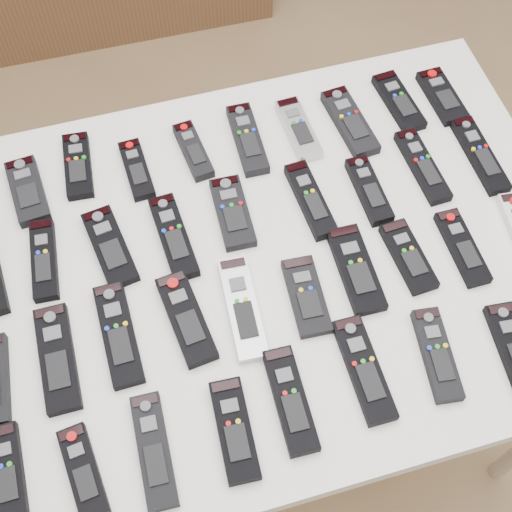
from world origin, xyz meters
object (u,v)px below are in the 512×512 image
object	(u,v)px
remote_7	(350,122)
remote_26	(408,256)
remote_5	(247,139)
remote_31	(154,450)
remote_20	(57,358)
remote_11	(44,260)
remote_14	(233,213)
remote_1	(28,191)
remote_33	(290,400)
remote_21	(119,334)
remote_2	(78,166)
remote_15	(310,200)
remote_17	(422,166)
remote_30	(83,472)
remote_4	(193,151)
remote_27	(462,247)
remote_25	(356,269)
remote_24	(306,296)
remote_16	(369,190)
remote_13	(174,237)
remote_18	(480,155)
remote_3	(137,170)
remote_6	(298,129)
remote_9	(442,96)
remote_22	(186,318)
remote_35	(437,354)
table	(256,276)
remote_32	(235,430)
remote_12	(110,247)
remote_23	(243,308)
remote_34	(364,369)
remote_29	(8,472)

from	to	relation	value
remote_7	remote_26	size ratio (longest dim) A/B	1.18
remote_5	remote_31	xyz separation A→B (m)	(-0.32, -0.58, -0.00)
remote_20	remote_11	bearing A→B (deg)	89.37
remote_14	remote_31	bearing A→B (deg)	-118.28
remote_1	remote_33	xyz separation A→B (m)	(0.38, -0.56, 0.00)
remote_33	remote_21	bearing A→B (deg)	143.87
remote_2	remote_15	distance (m)	0.48
remote_11	remote_21	world-z (taller)	remote_11
remote_31	remote_17	bearing A→B (deg)	34.93
remote_15	remote_30	distance (m)	0.65
remote_11	remote_4	bearing A→B (deg)	32.27
remote_14	remote_27	bearing A→B (deg)	-23.89
remote_25	remote_33	world-z (taller)	same
remote_21	remote_15	bearing A→B (deg)	22.41
remote_30	remote_24	bearing A→B (deg)	17.67
remote_30	remote_14	bearing A→B (deg)	42.21
remote_16	remote_13	bearing A→B (deg)	179.31
remote_17	remote_18	bearing A→B (deg)	-5.23
remote_7	remote_16	distance (m)	0.18
remote_16	remote_18	size ratio (longest dim) A/B	0.81
remote_25	remote_3	bearing A→B (deg)	136.97
remote_5	remote_6	bearing A→B (deg)	-0.20
remote_9	remote_24	size ratio (longest dim) A/B	0.95
remote_13	remote_14	distance (m)	0.13
remote_4	remote_22	distance (m)	0.38
remote_22	remote_26	distance (m)	0.43
remote_11	remote_35	world-z (taller)	remote_35
table	remote_24	xyz separation A→B (m)	(0.07, -0.10, 0.07)
remote_32	remote_18	bearing A→B (deg)	36.51
remote_35	remote_13	bearing A→B (deg)	144.39
remote_31	remote_4	bearing A→B (deg)	72.67
remote_9	remote_31	size ratio (longest dim) A/B	0.78
remote_11	remote_26	size ratio (longest dim) A/B	1.11
remote_12	remote_23	world-z (taller)	same
remote_17	remote_2	bearing A→B (deg)	161.34
remote_14	remote_16	bearing A→B (deg)	-2.70
remote_35	remote_1	bearing A→B (deg)	147.02
table	remote_16	xyz separation A→B (m)	(0.26, 0.09, 0.07)
remote_26	remote_31	distance (m)	0.58
remote_22	remote_23	bearing A→B (deg)	-11.10
remote_20	remote_24	xyz separation A→B (m)	(0.46, -0.00, -0.00)
remote_34	remote_11	bearing A→B (deg)	143.83
remote_6	remote_13	xyz separation A→B (m)	(-0.31, -0.19, 0.00)
remote_1	remote_17	bearing A→B (deg)	-16.31
remote_25	remote_32	distance (m)	0.38
remote_9	remote_32	world-z (taller)	remote_32
remote_4	remote_6	world-z (taller)	remote_6
remote_29	remote_18	bearing A→B (deg)	20.29
remote_3	remote_34	world-z (taller)	remote_34
remote_12	remote_29	xyz separation A→B (m)	(-0.23, -0.37, 0.00)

